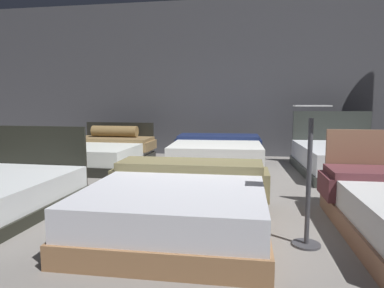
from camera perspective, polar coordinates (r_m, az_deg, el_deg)
name	(u,v)px	position (r m, az deg, el deg)	size (l,w,h in m)	color
ground_plane	(202,193)	(4.80, 1.64, -8.03)	(18.00, 18.00, 0.02)	gray
showroom_back_wall	(224,79)	(8.10, 5.17, 10.55)	(18.00, 0.06, 3.50)	#47474C
bed_1	(180,203)	(3.46, -1.98, -9.63)	(1.78, 2.03, 0.55)	#996D48
bed_3	(101,153)	(7.04, -14.55, -1.40)	(1.72, 2.13, 0.78)	black
bed_4	(217,154)	(6.45, 4.11, -1.72)	(1.74, 2.21, 0.57)	#545057
bed_5	(347,160)	(6.54, 23.96, -2.37)	(1.70, 2.24, 1.04)	#303530
price_sign	(308,192)	(3.13, 18.43, -7.40)	(0.28, 0.24, 1.20)	#3F3F44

